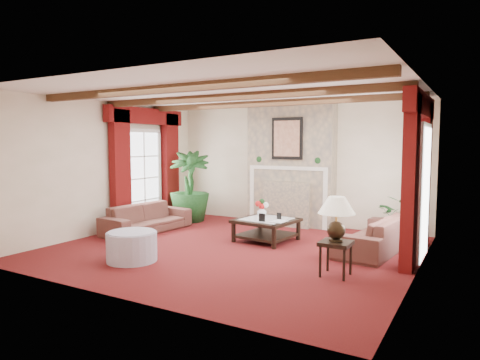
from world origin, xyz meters
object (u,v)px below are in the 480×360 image
Objects in this scene: sofa_right at (375,228)px; coffee_table at (266,230)px; sofa_left at (147,214)px; potted_palm at (190,202)px; ottoman at (132,247)px; side_table at (336,259)px.

sofa_right reaches higher than coffee_table.
sofa_left is 1.42m from potted_palm.
ottoman is (-3.17, -2.54, -0.17)m from sofa_right.
ottoman is at bearing -45.24° from sofa_right.
coffee_table is at bearing 141.05° from side_table.
potted_palm is (0.06, 1.42, 0.09)m from sofa_left.
potted_palm is 3.90× the size of side_table.
potted_palm is at bearing 165.81° from coffee_table.
potted_palm is at bearing -92.85° from sofa_right.
potted_palm is at bearing 111.25° from ottoman.
ottoman is at bearing -164.22° from side_table.
side_table is 0.62× the size of ottoman.
potted_palm is (-4.43, 0.69, 0.07)m from sofa_right.
potted_palm is at bearing 2.95° from sofa_left.
potted_palm reaches higher than ottoman.
side_table reaches higher than ottoman.
sofa_left is 1.96× the size of coffee_table.
sofa_left is 1.05× the size of potted_palm.
sofa_right reaches higher than sofa_left.
side_table is (4.33, -0.97, -0.14)m from sofa_left.
potted_palm is 2.67m from coffee_table.
sofa_right is 1.10× the size of potted_palm.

